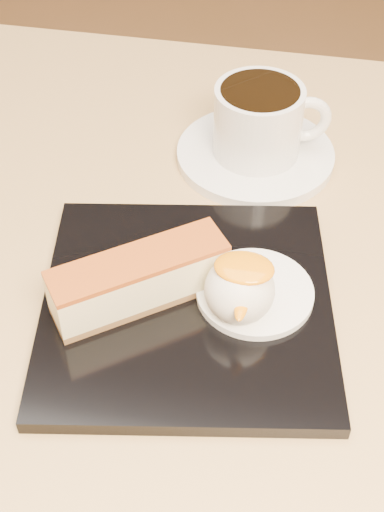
% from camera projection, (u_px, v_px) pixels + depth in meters
% --- Properties ---
extents(table, '(0.80, 0.80, 0.72)m').
position_uv_depth(table, '(165.00, 409.00, 0.67)').
color(table, black).
rests_on(table, ground).
extents(dessert_plate, '(0.25, 0.25, 0.01)m').
position_uv_depth(dessert_plate, '(187.00, 305.00, 0.55)').
color(dessert_plate, black).
rests_on(dessert_plate, table).
extents(cheesecake, '(0.13, 0.11, 0.04)m').
position_uv_depth(cheesecake, '(139.00, 279.00, 0.53)').
color(cheesecake, brown).
rests_on(cheesecake, dessert_plate).
extents(cream_smear, '(0.09, 0.09, 0.01)m').
position_uv_depth(cream_smear, '(255.00, 292.00, 0.54)').
color(cream_smear, white).
rests_on(cream_smear, dessert_plate).
extents(ice_cream_scoop, '(0.05, 0.05, 0.05)m').
position_uv_depth(ice_cream_scoop, '(240.00, 290.00, 0.52)').
color(ice_cream_scoop, white).
rests_on(ice_cream_scoop, cream_smear).
extents(mango_sauce, '(0.04, 0.03, 0.01)m').
position_uv_depth(mango_sauce, '(244.00, 268.00, 0.50)').
color(mango_sauce, orange).
rests_on(mango_sauce, ice_cream_scoop).
extents(mint_sprig, '(0.03, 0.02, 0.00)m').
position_uv_depth(mint_sprig, '(222.00, 261.00, 0.56)').
color(mint_sprig, '#327D29').
rests_on(mint_sprig, cream_smear).
extents(saucer, '(0.15, 0.15, 0.01)m').
position_uv_depth(saucer, '(255.00, 155.00, 0.68)').
color(saucer, white).
rests_on(saucer, table).
extents(coffee_cup, '(0.11, 0.08, 0.07)m').
position_uv_depth(coffee_cup, '(260.00, 120.00, 0.65)').
color(coffee_cup, white).
rests_on(coffee_cup, saucer).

